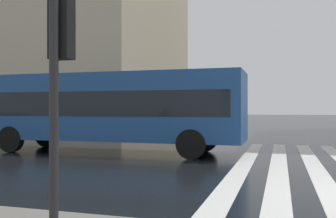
# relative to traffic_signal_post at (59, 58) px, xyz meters

# --- Properties ---
(zebra_crossing) EXTENTS (13.00, 5.50, 0.01)m
(zebra_crossing) POSITION_rel_traffic_signal_post_xyz_m (7.50, -4.27, -2.34)
(zebra_crossing) COLOR silver
(zebra_crossing) RESTS_ON ground_plane
(haussmann_block_mid) EXTENTS (16.39, 25.21, 20.28)m
(haussmann_block_mid) POSITION_rel_traffic_signal_post_xyz_m (24.20, 18.72, 7.59)
(haussmann_block_mid) COLOR beige
(haussmann_block_mid) RESTS_ON ground_plane
(traffic_signal_post) EXTENTS (0.44, 0.30, 3.04)m
(traffic_signal_post) POSITION_rel_traffic_signal_post_xyz_m (0.00, 0.00, 0.00)
(traffic_signal_post) COLOR #232326
(traffic_signal_post) RESTS_ON sidewalk_pavement
(city_bus) EXTENTS (2.60, 11.00, 3.00)m
(city_bus) POSITION_rel_traffic_signal_post_xyz_m (9.00, 3.88, -0.58)
(city_bus) COLOR navy
(city_bus) RESTS_ON ground_plane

